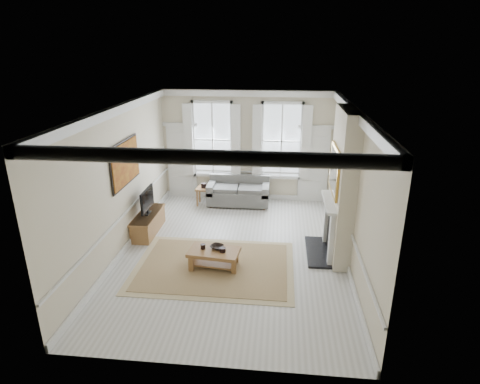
# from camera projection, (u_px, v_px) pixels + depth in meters

# --- Properties ---
(floor) EXTENTS (7.20, 7.20, 0.00)m
(floor) POSITION_uv_depth(u_px,v_px,m) (233.00, 252.00, 9.51)
(floor) COLOR #B7B5AD
(floor) RESTS_ON ground
(ceiling) EXTENTS (7.20, 7.20, 0.00)m
(ceiling) POSITION_uv_depth(u_px,v_px,m) (233.00, 108.00, 8.33)
(ceiling) COLOR white
(ceiling) RESTS_ON back_wall
(back_wall) EXTENTS (5.20, 0.00, 5.20)m
(back_wall) POSITION_uv_depth(u_px,v_px,m) (247.00, 146.00, 12.28)
(back_wall) COLOR beige
(back_wall) RESTS_ON floor
(left_wall) EXTENTS (0.00, 7.20, 7.20)m
(left_wall) POSITION_uv_depth(u_px,v_px,m) (120.00, 181.00, 9.17)
(left_wall) COLOR beige
(left_wall) RESTS_ON floor
(right_wall) EXTENTS (0.00, 7.20, 7.20)m
(right_wall) POSITION_uv_depth(u_px,v_px,m) (352.00, 189.00, 8.67)
(right_wall) COLOR beige
(right_wall) RESTS_ON floor
(window_left) EXTENTS (1.26, 0.20, 2.20)m
(window_left) POSITION_uv_depth(u_px,v_px,m) (213.00, 140.00, 12.26)
(window_left) COLOR #B2BCC6
(window_left) RESTS_ON back_wall
(window_right) EXTENTS (1.26, 0.20, 2.20)m
(window_right) POSITION_uv_depth(u_px,v_px,m) (281.00, 141.00, 12.06)
(window_right) COLOR #B2BCC6
(window_right) RESTS_ON back_wall
(door_left) EXTENTS (0.90, 0.08, 2.30)m
(door_left) POSITION_uv_depth(u_px,v_px,m) (182.00, 162.00, 12.63)
(door_left) COLOR silver
(door_left) RESTS_ON floor
(door_right) EXTENTS (0.90, 0.08, 2.30)m
(door_right) POSITION_uv_depth(u_px,v_px,m) (313.00, 166.00, 12.24)
(door_right) COLOR silver
(door_right) RESTS_ON floor
(painting) EXTENTS (0.05, 1.66, 1.06)m
(painting) POSITION_uv_depth(u_px,v_px,m) (125.00, 163.00, 9.32)
(painting) COLOR #AC761D
(painting) RESTS_ON left_wall
(chimney_breast) EXTENTS (0.35, 1.70, 3.38)m
(chimney_breast) POSITION_uv_depth(u_px,v_px,m) (343.00, 186.00, 8.87)
(chimney_breast) COLOR beige
(chimney_breast) RESTS_ON floor
(hearth) EXTENTS (0.55, 1.50, 0.05)m
(hearth) POSITION_uv_depth(u_px,v_px,m) (318.00, 252.00, 9.50)
(hearth) COLOR black
(hearth) RESTS_ON floor
(fireplace) EXTENTS (0.21, 1.45, 1.33)m
(fireplace) POSITION_uv_depth(u_px,v_px,m) (329.00, 225.00, 9.23)
(fireplace) COLOR silver
(fireplace) RESTS_ON floor
(mirror) EXTENTS (0.06, 1.26, 1.06)m
(mirror) POSITION_uv_depth(u_px,v_px,m) (334.00, 170.00, 8.77)
(mirror) COLOR #BA8933
(mirror) RESTS_ON chimney_breast
(sofa) EXTENTS (1.86, 0.90, 0.86)m
(sofa) POSITION_uv_depth(u_px,v_px,m) (239.00, 193.00, 12.30)
(sofa) COLOR #5C5D5A
(sofa) RESTS_ON floor
(side_table) EXTENTS (0.49, 0.49, 0.54)m
(side_table) POSITION_uv_depth(u_px,v_px,m) (204.00, 191.00, 12.23)
(side_table) COLOR brown
(side_table) RESTS_ON floor
(rug) EXTENTS (3.50, 2.60, 0.02)m
(rug) POSITION_uv_depth(u_px,v_px,m) (214.00, 266.00, 8.90)
(rug) COLOR olive
(rug) RESTS_ON floor
(coffee_table) EXTENTS (1.16, 0.76, 0.41)m
(coffee_table) POSITION_uv_depth(u_px,v_px,m) (214.00, 254.00, 8.79)
(coffee_table) COLOR brown
(coffee_table) RESTS_ON rug
(ceramic_pot_a) EXTENTS (0.11, 0.11, 0.11)m
(ceramic_pot_a) POSITION_uv_depth(u_px,v_px,m) (203.00, 247.00, 8.81)
(ceramic_pot_a) COLOR black
(ceramic_pot_a) RESTS_ON coffee_table
(ceramic_pot_b) EXTENTS (0.14, 0.14, 0.10)m
(ceramic_pot_b) POSITION_uv_depth(u_px,v_px,m) (223.00, 250.00, 8.68)
(ceramic_pot_b) COLOR black
(ceramic_pot_b) RESTS_ON coffee_table
(bowl) EXTENTS (0.37, 0.37, 0.07)m
(bowl) POSITION_uv_depth(u_px,v_px,m) (217.00, 247.00, 8.84)
(bowl) COLOR black
(bowl) RESTS_ON coffee_table
(tv_stand) EXTENTS (0.47, 1.47, 0.53)m
(tv_stand) POSITION_uv_depth(u_px,v_px,m) (148.00, 223.00, 10.45)
(tv_stand) COLOR brown
(tv_stand) RESTS_ON floor
(tv) EXTENTS (0.08, 0.90, 0.68)m
(tv) POSITION_uv_depth(u_px,v_px,m) (147.00, 200.00, 10.22)
(tv) COLOR black
(tv) RESTS_ON tv_stand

